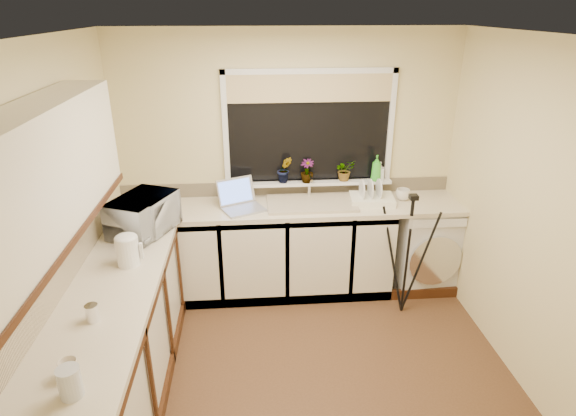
{
  "coord_description": "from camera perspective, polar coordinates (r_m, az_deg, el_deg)",
  "views": [
    {
      "loc": [
        -0.35,
        -2.85,
        2.61
      ],
      "look_at": [
        -0.07,
        0.55,
        1.15
      ],
      "focal_mm": 29.61,
      "sensor_mm": 36.0,
      "label": 1
    }
  ],
  "objects": [
    {
      "name": "faucet",
      "position": [
        4.55,
        2.57,
        2.69
      ],
      "size": [
        0.03,
        0.03,
        0.24
      ],
      "primitive_type": "cylinder",
      "color": "silver",
      "rests_on": "worktop_back"
    },
    {
      "name": "tripod",
      "position": [
        4.34,
        14.11,
        -5.57
      ],
      "size": [
        0.66,
        0.66,
        1.15
      ],
      "primitive_type": null,
      "rotation": [
        0.0,
        0.0,
        0.18
      ],
      "color": "black",
      "rests_on": "floor"
    },
    {
      "name": "laptop",
      "position": [
        4.35,
        -5.76,
        0.85
      ],
      "size": [
        0.46,
        0.46,
        0.25
      ],
      "rotation": [
        0.0,
        0.0,
        0.43
      ],
      "color": "#9F9FA7",
      "rests_on": "worktop_back"
    },
    {
      "name": "base_cabinet_back",
      "position": [
        4.6,
        -3.81,
        -5.2
      ],
      "size": [
        2.55,
        0.6,
        0.86
      ],
      "primitive_type": "cube",
      "color": "silver",
      "rests_on": "floor"
    },
    {
      "name": "windowsill",
      "position": [
        4.6,
        2.5,
        3.08
      ],
      "size": [
        1.6,
        0.14,
        0.03
      ],
      "primitive_type": "cube",
      "color": "white",
      "rests_on": "wall_back"
    },
    {
      "name": "splashback_left",
      "position": [
        3.2,
        -26.98,
        -7.25
      ],
      "size": [
        0.02,
        2.4,
        0.45
      ],
      "primitive_type": "cube",
      "color": "beige",
      "rests_on": "wall_left"
    },
    {
      "name": "upper_cabinet",
      "position": [
        2.76,
        -27.7,
        3.39
      ],
      "size": [
        0.28,
        1.9,
        0.7
      ],
      "primitive_type": "cube",
      "color": "silver",
      "rests_on": "wall_left"
    },
    {
      "name": "ceiling",
      "position": [
        2.88,
        2.51,
        19.97
      ],
      "size": [
        3.2,
        3.2,
        0.0
      ],
      "primitive_type": "plane",
      "rotation": [
        3.14,
        0.0,
        0.0
      ],
      "color": "white",
      "rests_on": "ground"
    },
    {
      "name": "base_cabinet_left",
      "position": [
        3.48,
        -20.26,
        -17.26
      ],
      "size": [
        0.54,
        2.4,
        0.86
      ],
      "primitive_type": "cube",
      "color": "silver",
      "rests_on": "floor"
    },
    {
      "name": "splashback_back",
      "position": [
        4.65,
        -0.05,
        2.5
      ],
      "size": [
        3.2,
        0.02,
        0.14
      ],
      "primitive_type": "cube",
      "color": "beige",
      "rests_on": "wall_back"
    },
    {
      "name": "wall_back",
      "position": [
        4.58,
        -0.06,
        5.54
      ],
      "size": [
        3.2,
        0.0,
        3.2
      ],
      "primitive_type": "plane",
      "rotation": [
        1.57,
        0.0,
        0.0
      ],
      "color": "beige",
      "rests_on": "ground"
    },
    {
      "name": "worktop_left",
      "position": [
        3.22,
        -21.37,
        -11.09
      ],
      "size": [
        0.6,
        2.4,
        0.04
      ],
      "primitive_type": "cube",
      "color": "beige",
      "rests_on": "base_cabinet_left"
    },
    {
      "name": "plant_b",
      "position": [
        4.51,
        -0.41,
        4.64
      ],
      "size": [
        0.15,
        0.12,
        0.26
      ],
      "primitive_type": "imported",
      "rotation": [
        0.0,
        0.0,
        0.08
      ],
      "color": "#999999",
      "rests_on": "windowsill"
    },
    {
      "name": "microwave",
      "position": [
        4.01,
        -16.98,
        -0.8
      ],
      "size": [
        0.56,
        0.65,
        0.3
      ],
      "primitive_type": "imported",
      "rotation": [
        0.0,
        0.0,
        1.15
      ],
      "color": "silver",
      "rests_on": "worktop_left"
    },
    {
      "name": "wall_front",
      "position": [
        1.97,
        7.62,
        -21.79
      ],
      "size": [
        3.2,
        0.0,
        3.2
      ],
      "primitive_type": "plane",
      "rotation": [
        -1.57,
        0.0,
        0.0
      ],
      "color": "beige",
      "rests_on": "ground"
    },
    {
      "name": "soap_bottle_clear",
      "position": [
        4.68,
        11.0,
        4.4
      ],
      "size": [
        0.1,
        0.1,
        0.18
      ],
      "primitive_type": "imported",
      "rotation": [
        0.0,
        0.0,
        -0.32
      ],
      "color": "#999999",
      "rests_on": "windowsill"
    },
    {
      "name": "cup_left",
      "position": [
        2.72,
        -24.85,
        -17.04
      ],
      "size": [
        0.12,
        0.12,
        0.09
      ],
      "primitive_type": "imported",
      "rotation": [
        0.0,
        0.0,
        0.32
      ],
      "color": "beige",
      "rests_on": "worktop_left"
    },
    {
      "name": "window_blind",
      "position": [
        4.4,
        2.66,
        14.17
      ],
      "size": [
        1.5,
        0.02,
        0.25
      ],
      "primitive_type": "cube",
      "color": "tan",
      "rests_on": "wall_back"
    },
    {
      "name": "wall_right",
      "position": [
        3.72,
        27.4,
        -1.41
      ],
      "size": [
        0.0,
        3.0,
        3.0
      ],
      "primitive_type": "plane",
      "rotation": [
        1.57,
        0.0,
        -1.57
      ],
      "color": "beige",
      "rests_on": "ground"
    },
    {
      "name": "soap_bottle_green",
      "position": [
        4.64,
        10.57,
        4.73
      ],
      "size": [
        0.13,
        0.13,
        0.25
      ],
      "primitive_type": "imported",
      "rotation": [
        0.0,
        0.0,
        -0.38
      ],
      "color": "green",
      "rests_on": "windowsill"
    },
    {
      "name": "floor",
      "position": [
        3.88,
        1.85,
        -19.11
      ],
      "size": [
        3.2,
        3.2,
        0.0
      ],
      "primitive_type": "plane",
      "color": "brown",
      "rests_on": "ground"
    },
    {
      "name": "steel_jar",
      "position": [
        3.06,
        -22.46,
        -11.55
      ],
      "size": [
        0.08,
        0.08,
        0.11
      ],
      "primitive_type": "cylinder",
      "color": "silver",
      "rests_on": "worktop_left"
    },
    {
      "name": "wall_left",
      "position": [
        3.41,
        -25.73,
        -3.28
      ],
      "size": [
        0.0,
        3.0,
        3.0
      ],
      "primitive_type": "plane",
      "rotation": [
        1.57,
        0.0,
        1.57
      ],
      "color": "beige",
      "rests_on": "ground"
    },
    {
      "name": "glass_jug",
      "position": [
        2.58,
        -24.72,
        -18.49
      ],
      "size": [
        0.11,
        0.11,
        0.16
      ],
      "primitive_type": "cylinder",
      "color": "silver",
      "rests_on": "worktop_left"
    },
    {
      "name": "cup_back",
      "position": [
        4.65,
        13.63,
        1.58
      ],
      "size": [
        0.17,
        0.17,
        0.11
      ],
      "primitive_type": "imported",
      "rotation": [
        0.0,
        0.0,
        0.33
      ],
      "color": "white",
      "rests_on": "worktop_back"
    },
    {
      "name": "sink",
      "position": [
        4.43,
        2.84,
        0.58
      ],
      "size": [
        0.82,
        0.46,
        0.03
      ],
      "primitive_type": "cube",
      "color": "tan",
      "rests_on": "worktop_back"
    },
    {
      "name": "plant_d",
      "position": [
        4.61,
        6.82,
        4.54
      ],
      "size": [
        0.23,
        0.21,
        0.21
      ],
      "primitive_type": "imported",
      "rotation": [
        0.0,
        0.0,
        0.31
      ],
      "color": "#999999",
      "rests_on": "windowsill"
    },
    {
      "name": "washing_machine",
      "position": [
        4.92,
        16.0,
        -4.12
      ],
      "size": [
        0.64,
        0.62,
        0.86
      ],
      "primitive_type": "cube",
      "rotation": [
        0.0,
        0.0,
        0.05
      ],
      "color": "silver",
      "rests_on": "floor"
    },
    {
      "name": "kettle",
      "position": [
        3.56,
        -18.69,
        -4.94
      ],
      "size": [
        0.16,
        0.16,
        0.21
      ],
      "primitive_type": "cylinder",
      "color": "white",
      "rests_on": "worktop_left"
    },
    {
      "name": "dish_rack",
      "position": [
        4.54,
        10.03,
        1.04
      ],
      "size": [
        0.43,
        0.34,
        0.06
      ],
      "primitive_type": "cube",
      "rotation": [
        0.0,
        0.0,
        -0.1
      ],
      "color": "white",
      "rests_on": "worktop_back"
    },
    {
      "name": "window_glass",
      "position": [
        4.5,
        2.53,
        9.49
      ],
      "size": [
        1.5,
        0.02,
        1.0
      ],
      "primitive_type": "cube",
      "color": "black",
      "rests_on": "wall_back"
    },
    {
      "name": "plant_c",
      "position": [
        4.52,
        2.29,
        4.46
      ],
      "size": [
        0.16,
        0.16,
        0.22
      ],
      "primitive_type": "imported",
      "rotation": [
        0.0,
        0.0,
        -0.3
      ],
      "color": "#999999",
      "rests_on": "windowsill"
    },
    {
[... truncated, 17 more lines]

